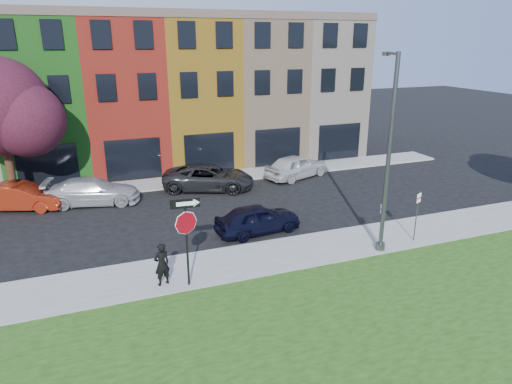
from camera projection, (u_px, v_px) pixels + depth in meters
name	position (u px, v px, depth m)	size (l,w,h in m)	color
ground	(326.00, 289.00, 16.83)	(120.00, 120.00, 0.00)	black
sidewalk_near	(333.00, 246.00, 20.14)	(40.00, 3.00, 0.12)	gray
sidewalk_far	(170.00, 182.00, 29.09)	(40.00, 2.40, 0.12)	gray
rowhouse_block	(157.00, 93.00, 33.17)	(30.00, 10.12, 10.00)	beige
stop_sign	(186.00, 225.00, 16.10)	(1.05, 0.13, 3.37)	black
man	(162.00, 264.00, 16.64)	(0.69, 0.55, 1.65)	black
sedan_near	(258.00, 219.00, 21.52)	(4.25, 2.09, 1.39)	black
parked_car_red	(21.00, 197.00, 24.42)	(4.75, 2.90, 1.48)	maroon
parked_car_silver	(93.00, 191.00, 25.28)	(5.36, 2.99, 1.47)	#ABACB0
parked_car_dark	(209.00, 177.00, 27.74)	(6.02, 4.35, 1.52)	black
parked_car_white	(296.00, 166.00, 30.06)	(4.94, 3.29, 1.56)	silver
street_lamp	(388.00, 155.00, 18.59)	(1.28, 2.42, 8.20)	#474A4C
parking_sign_a	(382.00, 218.00, 19.85)	(0.32, 0.12, 1.97)	#474A4C
parking_sign_b	(417.00, 210.00, 20.13)	(0.30, 0.15, 2.36)	#474A4C
tree_purple	(2.00, 109.00, 23.86)	(6.18, 5.41, 7.86)	black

